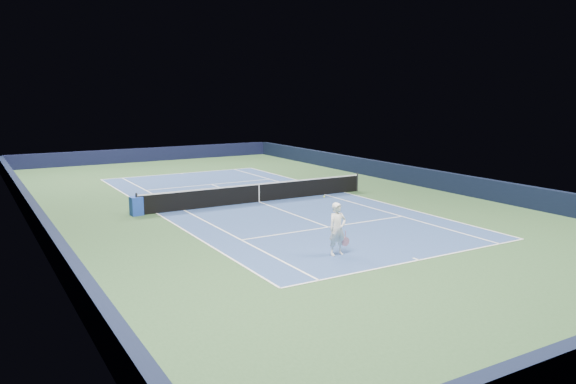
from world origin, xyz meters
TOP-DOWN VIEW (x-y plane):
  - ground at (0.00, 0.00)m, footprint 40.00×40.00m
  - wall_far at (0.00, 19.82)m, footprint 22.00×0.35m
  - wall_right at (10.82, 0.00)m, footprint 0.35×40.00m
  - wall_left at (-10.82, 0.00)m, footprint 0.35×40.00m
  - court_surface at (0.00, 0.00)m, footprint 10.97×23.77m
  - baseline_far at (0.00, 11.88)m, footprint 10.97×0.08m
  - baseline_near at (0.00, -11.88)m, footprint 10.97×0.08m
  - sideline_doubles_right at (5.49, 0.00)m, footprint 0.08×23.77m
  - sideline_doubles_left at (-5.49, 0.00)m, footprint 0.08×23.77m
  - sideline_singles_right at (4.12, 0.00)m, footprint 0.08×23.77m
  - sideline_singles_left at (-4.12, 0.00)m, footprint 0.08×23.77m
  - service_line_far at (0.00, 6.40)m, footprint 8.23×0.08m
  - service_line_near at (0.00, -6.40)m, footprint 8.23×0.08m
  - center_service_line at (0.00, 0.00)m, footprint 0.08×12.80m
  - center_mark_far at (0.00, 11.73)m, footprint 0.08×0.30m
  - center_mark_near at (0.00, -11.73)m, footprint 0.08×0.30m
  - tennis_net at (0.00, 0.00)m, footprint 12.90×0.10m
  - sponsor_cube at (-6.40, 0.10)m, footprint 0.59×0.53m
  - tennis_player at (-2.06, -9.94)m, footprint 0.83×1.26m

SIDE VIEW (x-z plane):
  - ground at x=0.00m, z-range 0.00..0.00m
  - court_surface at x=0.00m, z-range 0.00..0.01m
  - baseline_far at x=0.00m, z-range 0.01..0.01m
  - baseline_near at x=0.00m, z-range 0.01..0.01m
  - sideline_doubles_right at x=5.49m, z-range 0.01..0.01m
  - sideline_doubles_left at x=-5.49m, z-range 0.01..0.01m
  - sideline_singles_right at x=4.12m, z-range 0.01..0.01m
  - sideline_singles_left at x=-4.12m, z-range 0.01..0.01m
  - service_line_far at x=0.00m, z-range 0.01..0.01m
  - service_line_near at x=0.00m, z-range 0.01..0.01m
  - center_service_line at x=0.00m, z-range 0.01..0.01m
  - center_mark_far at x=0.00m, z-range 0.01..0.01m
  - center_mark_near at x=0.00m, z-range 0.01..0.01m
  - sponsor_cube at x=-6.40m, z-range 0.00..0.87m
  - tennis_net at x=0.00m, z-range -0.03..1.04m
  - wall_far at x=0.00m, z-range 0.00..1.10m
  - wall_right at x=10.82m, z-range 0.00..1.10m
  - wall_left at x=-10.82m, z-range 0.00..1.10m
  - tennis_player at x=-2.06m, z-range -0.04..1.93m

